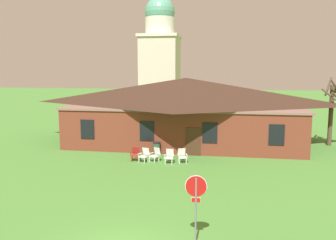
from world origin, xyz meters
The scene contains 10 objects.
brick_building centered at (0.00, 19.99, 2.87)m, with size 19.70×10.40×5.64m.
dome_tower centered at (-5.39, 36.00, 7.42)m, with size 5.18×5.18×16.47m.
stop_sign centered at (2.62, 1.25, 1.87)m, with size 0.80×0.10×2.63m.
lawn_chair_by_porch centered at (-2.72, 12.84, 0.50)m, with size 0.68×0.71×0.96m.
lawn_chair_near_door centered at (-2.01, 12.60, 0.50)m, with size 0.77×0.82×0.96m.
lawn_chair_left_end centered at (-1.27, 12.82, 0.50)m, with size 0.84×0.86×0.96m.
lawn_chair_middle centered at (-0.24, 12.57, 0.50)m, with size 0.65×0.68×0.96m.
lawn_chair_right_end centered at (0.59, 12.86, 0.50)m, with size 0.75×0.81×0.96m.
bare_tree_beside_building centered at (12.12, 20.44, 3.02)m, with size 1.85×1.59×5.70m.
trash_bin centered at (-1.56, 14.69, 0.50)m, with size 0.56×0.56×0.98m.
Camera 1 is at (3.73, -11.37, 6.46)m, focal length 38.78 mm.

